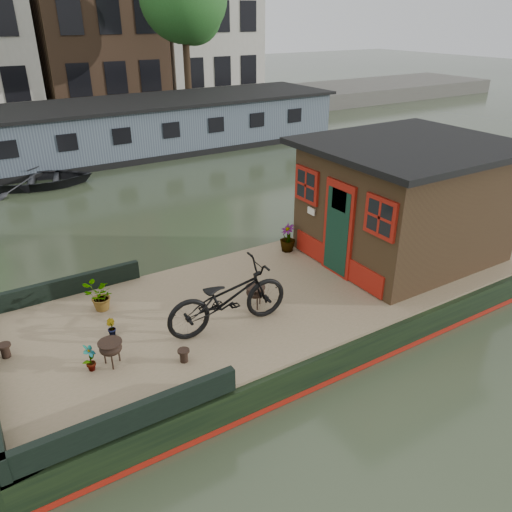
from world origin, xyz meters
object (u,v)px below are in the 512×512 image
cabin (405,200)px  dinghy (37,176)px  bicycle (228,297)px  potted_plant_a (90,358)px  brazier_front (111,353)px  brazier_rear (255,297)px

cabin → dinghy: (-5.50, 11.23, -1.51)m
bicycle → dinghy: bicycle is taller
potted_plant_a → dinghy: size_ratio=0.12×
cabin → brazier_front: cabin is taller
cabin → brazier_rear: 3.95m
cabin → potted_plant_a: bearing=-175.7°
bicycle → brazier_front: (-1.95, 0.01, -0.35)m
cabin → brazier_front: 6.57m
cabin → potted_plant_a: (-6.77, -0.51, -1.01)m
bicycle → brazier_rear: 0.84m
cabin → brazier_front: (-6.46, -0.53, -1.03)m
potted_plant_a → brazier_front: (0.30, -0.02, -0.02)m
dinghy → brazier_front: bearing=-170.3°
cabin → dinghy: cabin is taller
brazier_front → dinghy: brazier_front is taller
bicycle → cabin: bearing=-80.1°
brazier_front → potted_plant_a: bearing=175.5°
bicycle → brazier_rear: (0.70, 0.29, -0.35)m
cabin → bicycle: bearing=-173.1°
brazier_rear → dinghy: 11.62m
potted_plant_a → brazier_rear: bearing=4.8°
cabin → brazier_rear: size_ratio=9.95×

